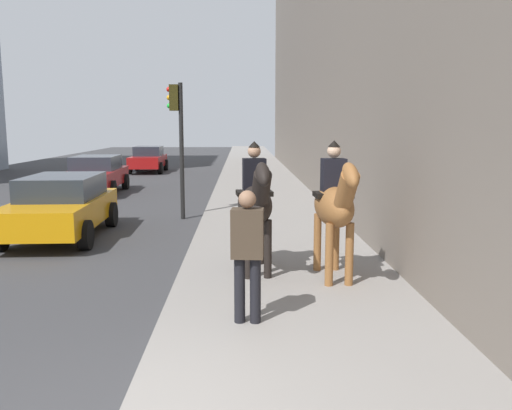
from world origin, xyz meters
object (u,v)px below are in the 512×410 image
mounted_horse_near (255,202)px  pedestrian_greeting (247,248)px  car_near_lane (148,159)px  mounted_horse_far (335,204)px  car_mid_lane (61,205)px  car_far_lane (96,174)px  traffic_light_near_curb (178,129)px

mounted_horse_near → pedestrian_greeting: (-2.34, 0.16, -0.24)m
pedestrian_greeting → car_near_lane: size_ratio=0.43×
mounted_horse_far → pedestrian_greeting: bearing=-40.5°
mounted_horse_far → car_mid_lane: size_ratio=0.53×
pedestrian_greeting → car_mid_lane: (5.90, 4.30, -0.34)m
pedestrian_greeting → car_far_lane: (14.01, 5.70, -0.34)m
car_near_lane → car_far_lane: bearing=-3.5°
car_near_lane → car_far_lane: same height
car_mid_lane → traffic_light_near_curb: bearing=131.5°
car_mid_lane → car_far_lane: same height
car_mid_lane → car_far_lane: 8.23m
mounted_horse_far → mounted_horse_near: bearing=-112.3°
car_mid_lane → pedestrian_greeting: bearing=34.3°
mounted_horse_far → car_far_lane: (12.10, 7.13, -0.61)m
mounted_horse_far → car_near_lane: size_ratio=0.57×
pedestrian_greeting → car_far_lane: bearing=27.4°
mounted_horse_far → car_near_lane: 22.49m
mounted_horse_near → pedestrian_greeting: size_ratio=1.31×
mounted_horse_far → car_near_lane: mounted_horse_far is taller
mounted_horse_far → pedestrian_greeting: 2.40m
car_far_lane → mounted_horse_far: bearing=28.7°
car_far_lane → pedestrian_greeting: bearing=20.3°
car_far_lane → traffic_light_near_curb: 7.18m
mounted_horse_far → traffic_light_near_curb: (6.33, 3.24, 1.16)m
mounted_horse_far → car_far_lane: bearing=-153.1°
pedestrian_greeting → mounted_horse_far: bearing=-31.6°
mounted_horse_far → car_near_lane: (21.45, 6.73, -0.62)m
car_far_lane → car_mid_lane: bearing=8.0°
pedestrian_greeting → mounted_horse_near: bearing=1.3°
car_mid_lane → traffic_light_near_curb: 3.84m
mounted_horse_near → mounted_horse_far: size_ratio=0.99×
mounted_horse_near → car_far_lane: size_ratio=0.52×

